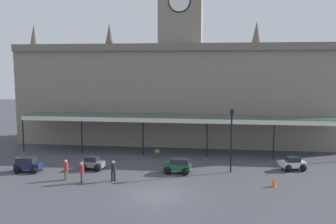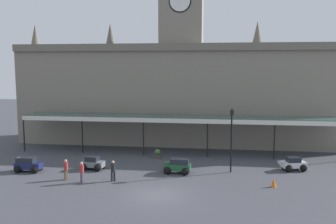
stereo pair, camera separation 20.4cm
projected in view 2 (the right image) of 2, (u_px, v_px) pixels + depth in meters
The scene contains 13 objects.
ground_plane at pixel (157, 195), 25.83m from camera, with size 140.00×140.00×0.00m, color #414249.
station_building at pixel (182, 88), 43.18m from camera, with size 38.15×6.80×19.91m.
entrance_canopy at pixel (176, 117), 37.99m from camera, with size 32.76×3.26×3.92m.
car_navy_estate at pixel (28, 165), 31.57m from camera, with size 2.26×1.56×1.27m.
car_white_sedan at pixel (294, 165), 31.94m from camera, with size 2.21×1.84×1.19m.
car_green_estate at pixel (178, 167), 31.09m from camera, with size 2.32×1.67×1.27m.
car_grey_sedan at pixel (93, 164), 32.20m from camera, with size 2.13×1.66×1.19m.
pedestrian_crossing_forecourt at pixel (82, 171), 28.50m from camera, with size 0.34×0.39×1.67m.
pedestrian_beside_cars at pixel (113, 170), 28.90m from camera, with size 0.35×0.34×1.67m.
pedestrian_near_entrance at pixel (66, 169), 29.26m from camera, with size 0.34×0.39×1.67m.
victorian_lamppost at pixel (231, 133), 31.01m from camera, with size 0.30×0.30×5.55m.
traffic_cone at pixel (274, 183), 27.55m from camera, with size 0.40×0.40×0.68m, color orange.
planter_by_canopy at pixel (158, 154), 36.09m from camera, with size 0.60×0.60×0.96m.
Camera 2 is at (4.00, -24.59, 9.06)m, focal length 39.04 mm.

